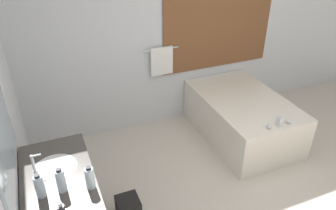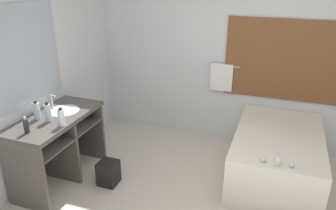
% 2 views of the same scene
% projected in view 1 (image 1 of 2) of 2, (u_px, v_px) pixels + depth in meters
% --- Properties ---
extents(wall_back_with_blinds, '(7.40, 0.13, 2.70)m').
position_uv_depth(wall_back_with_blinds, '(181.00, 31.00, 4.49)').
color(wall_back_with_blinds, silver).
rests_on(wall_back_with_blinds, ground_plane).
extents(vanity_counter, '(0.59, 1.21, 0.86)m').
position_uv_depth(vanity_counter, '(63.00, 200.00, 2.81)').
color(vanity_counter, '#4C4742').
rests_on(vanity_counter, ground_plane).
extents(sink_faucet, '(0.09, 0.04, 0.18)m').
position_uv_depth(sink_faucet, '(34.00, 164.00, 2.72)').
color(sink_faucet, silver).
rests_on(sink_faucet, vanity_counter).
extents(bathtub, '(1.02, 1.61, 0.72)m').
position_uv_depth(bathtub, '(242.00, 115.00, 4.53)').
color(bathtub, silver).
rests_on(bathtub, ground_plane).
extents(water_bottle_1, '(0.07, 0.07, 0.22)m').
position_uv_depth(water_bottle_1, '(61.00, 181.00, 2.53)').
color(water_bottle_1, silver).
rests_on(water_bottle_1, vanity_counter).
extents(water_bottle_2, '(0.07, 0.07, 0.21)m').
position_uv_depth(water_bottle_2, '(90.00, 178.00, 2.56)').
color(water_bottle_2, silver).
rests_on(water_bottle_2, vanity_counter).
extents(water_bottle_3, '(0.07, 0.07, 0.21)m').
position_uv_depth(water_bottle_3, '(40.00, 186.00, 2.48)').
color(water_bottle_3, silver).
rests_on(water_bottle_3, vanity_counter).
extents(waste_bin, '(0.23, 0.23, 0.30)m').
position_uv_depth(waste_bin, '(129.00, 210.00, 3.32)').
color(waste_bin, black).
rests_on(waste_bin, ground_plane).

